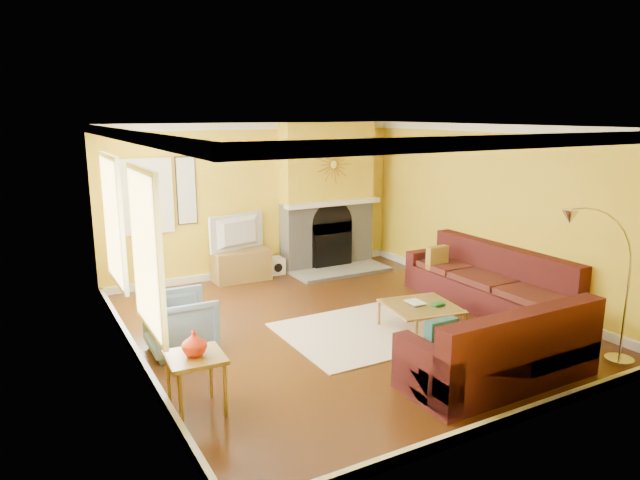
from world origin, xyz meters
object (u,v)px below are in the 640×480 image
media_console (241,265)px  side_table (196,384)px  armchair (181,322)px  sectional_sofa (448,298)px  arc_lamp (599,292)px  coffee_table (421,317)px

media_console → side_table: (-2.03, -3.99, 0.03)m
armchair → side_table: (-0.28, -1.54, -0.07)m
sectional_sofa → arc_lamp: size_ratio=1.94×
armchair → side_table: bearing=171.0°
coffee_table → media_console: (-1.26, 3.35, 0.09)m
media_console → armchair: armchair is taller
sectional_sofa → coffee_table: size_ratio=4.14×
sectional_sofa → arc_lamp: arc_lamp is taller
side_table → arc_lamp: arc_lamp is taller
coffee_table → arc_lamp: bearing=-66.1°
side_table → arc_lamp: (4.16, -1.31, 0.66)m
side_table → media_console: bearing=63.1°
sectional_sofa → coffee_table: bearing=149.5°
media_console → armchair: bearing=-125.5°
media_console → sectional_sofa: bearing=-66.1°
media_console → arc_lamp: (2.13, -5.31, 0.69)m
sectional_sofa → arc_lamp: 1.93m
coffee_table → armchair: (-3.01, 0.90, 0.18)m
sectional_sofa → armchair: (-3.31, 1.07, -0.09)m
sectional_sofa → coffee_table: (-0.30, 0.18, -0.27)m
media_console → side_table: bearing=-116.9°
side_table → arc_lamp: 4.41m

